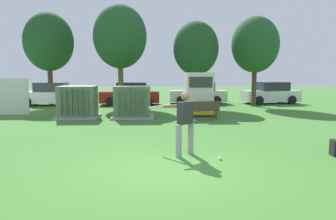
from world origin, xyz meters
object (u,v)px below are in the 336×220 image
Objects in this scene: backpack at (336,148)px; transformer_west at (78,102)px; parked_car_leftmost at (50,95)px; parked_car_rightmost at (271,94)px; batter at (183,120)px; park_bench at (201,109)px; sports_ball at (220,158)px; generator_enclosure at (199,94)px; parked_car_right_of_center at (198,94)px; parked_car_left_of_center at (130,94)px; transformer_mid_west at (133,102)px.

transformer_west is at bearing 137.61° from backpack.
parked_car_leftmost is 16.18m from parked_car_rightmost.
parked_car_rightmost is (3.96, 15.20, 0.54)m from backpack.
parked_car_rightmost reaches higher than backpack.
parked_car_leftmost is 0.96× the size of parked_car_rightmost.
park_bench is at bearing 76.90° from batter.
sports_ball is 0.02× the size of parked_car_rightmost.
sports_ball is 0.02× the size of parked_car_leftmost.
park_bench is (-0.11, -1.57, -0.60)m from generator_enclosure.
transformer_west is 9.93m from sports_ball.
parked_car_right_of_center is 5.47m from parked_car_rightmost.
parked_car_right_of_center reaches higher than park_bench.
parked_car_left_of_center is 5.10m from parked_car_right_of_center.
generator_enclosure is 0.52× the size of parked_car_rightmost.
generator_enclosure is 25.56× the size of sports_ball.
generator_enclosure is 1.32× the size of batter.
transformer_mid_west and parked_car_right_of_center have the same top height.
parked_car_leftmost is (-9.72, 6.18, -0.38)m from generator_enclosure.
park_bench is 7.21m from sports_ball.
sports_ball is (0.91, -0.54, -0.93)m from batter.
park_bench is 4.19× the size of backpack.
batter is 14.62m from parked_car_left_of_center.
park_bench is 6.82m from batter.
parked_car_right_of_center reaches higher than sports_ball.
batter is 15.40m from parked_car_right_of_center.
transformer_west is 0.49× the size of parked_car_left_of_center.
parked_car_right_of_center is (4.46, 7.61, -0.04)m from transformer_mid_west.
sports_ball is 15.34m from parked_car_left_of_center.
generator_enclosure reaches higher than sports_ball.
parked_car_rightmost is at bearing 61.48° from batter.
batter is 0.40× the size of parked_car_rightmost.
parked_car_rightmost reaches higher than sports_ball.
batter reaches higher than parked_car_rightmost.
parked_car_leftmost and parked_car_rightmost have the same top height.
generator_enclosure is 8.84m from sports_ball.
parked_car_left_of_center is (-3.32, 14.96, 0.71)m from sports_ball.
park_bench is at bearing -38.87° from parked_car_leftmost.
batter is at bearing -76.42° from transformer_mid_west.
batter is at bearing 176.09° from backpack.
generator_enclosure is at bearing 85.12° from sports_ball.
transformer_mid_west and parked_car_leftmost have the same top height.
transformer_west is 11.85m from backpack.
transformer_mid_west is 8.58m from sports_ball.
transformer_mid_west and parked_car_rightmost have the same top height.
park_bench is 12.35m from parked_car_leftmost.
generator_enclosure is at bearing -133.86° from parked_car_rightmost.
transformer_mid_west is 0.49× the size of parked_car_right_of_center.
parked_car_rightmost is at bearing -2.69° from parked_car_right_of_center.
park_bench is 1.06× the size of batter.
sports_ball is (-0.64, -7.17, -0.49)m from park_bench.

